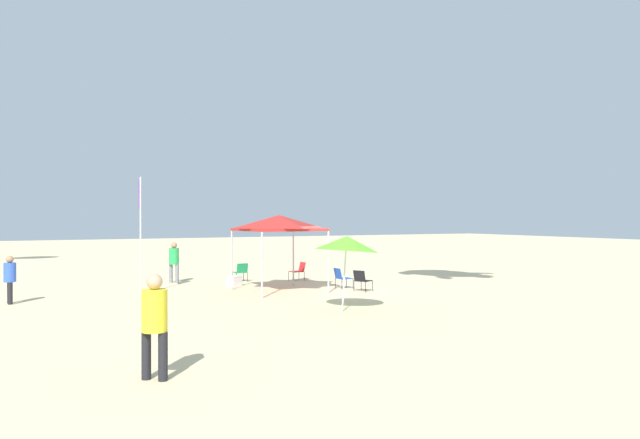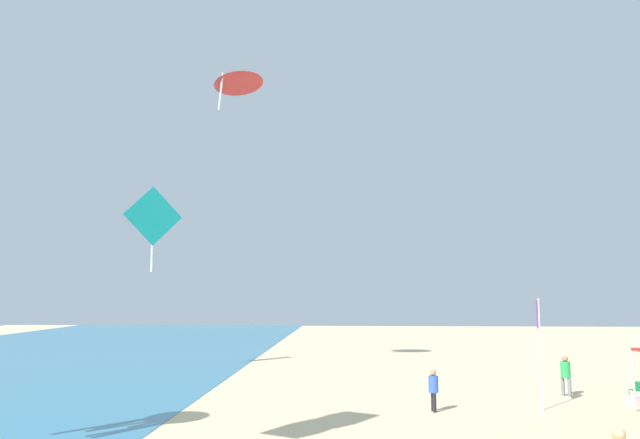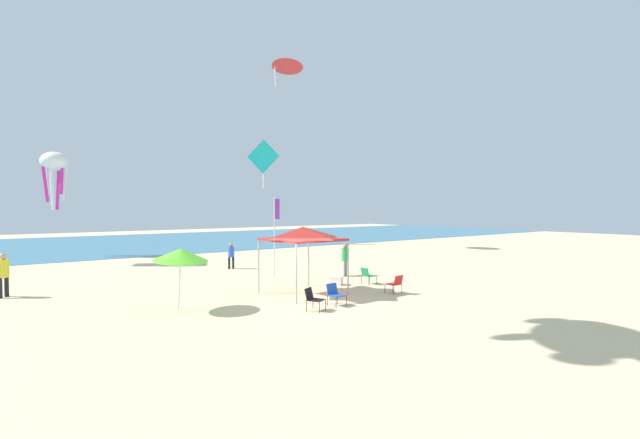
{
  "view_description": "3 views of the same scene",
  "coord_description": "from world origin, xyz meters",
  "px_view_note": "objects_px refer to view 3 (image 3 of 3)",
  "views": [
    {
      "loc": [
        -20.1,
        10.42,
        2.85
      ],
      "look_at": [
        -0.58,
        0.4,
        2.76
      ],
      "focal_mm": 33.48,
      "sensor_mm": 36.0,
      "label": 1
    },
    {
      "loc": [
        -22.99,
        13.65,
        4.63
      ],
      "look_at": [
        -0.08,
        14.84,
        7.23
      ],
      "focal_mm": 35.15,
      "sensor_mm": 36.0,
      "label": 2
    },
    {
      "loc": [
        -10.01,
        -14.43,
        3.76
      ],
      "look_at": [
        2.17,
        1.84,
        3.21
      ],
      "focal_mm": 24.96,
      "sensor_mm": 36.0,
      "label": 3
    }
  ],
  "objects_px": {
    "folding_chair_right_of_tent": "(313,298)",
    "person_watching_sky": "(231,254)",
    "banner_flag": "(275,229)",
    "canopy_tent": "(303,234)",
    "person_near_umbrella": "(345,257)",
    "folding_chair_facing_ocean": "(395,283)",
    "beach_umbrella": "(181,255)",
    "kite_diamond_teal": "(263,158)",
    "folding_chair_near_cooler": "(367,274)",
    "folding_chair_left_of_tent": "(335,293)",
    "kite_delta_red": "(287,64)",
    "cooler_box": "(336,281)",
    "kite_octopus_white": "(55,164)",
    "person_by_tent": "(3,271)"
  },
  "relations": [
    {
      "from": "folding_chair_right_of_tent",
      "to": "person_watching_sky",
      "type": "xyz_separation_m",
      "value": [
        2.46,
        11.96,
        0.46
      ]
    },
    {
      "from": "cooler_box",
      "to": "canopy_tent",
      "type": "bearing_deg",
      "value": -160.43
    },
    {
      "from": "cooler_box",
      "to": "person_near_umbrella",
      "type": "xyz_separation_m",
      "value": [
        2.22,
        1.95,
        0.83
      ]
    },
    {
      "from": "folding_chair_facing_ocean",
      "to": "folding_chair_left_of_tent",
      "type": "bearing_deg",
      "value": 1.42
    },
    {
      "from": "folding_chair_near_cooler",
      "to": "kite_delta_red",
      "type": "bearing_deg",
      "value": -21.76
    },
    {
      "from": "folding_chair_left_of_tent",
      "to": "kite_delta_red",
      "type": "xyz_separation_m",
      "value": [
        11.63,
        21.48,
        16.45
      ]
    },
    {
      "from": "folding_chair_left_of_tent",
      "to": "kite_diamond_teal",
      "type": "relative_size",
      "value": 0.16
    },
    {
      "from": "folding_chair_right_of_tent",
      "to": "banner_flag",
      "type": "relative_size",
      "value": 0.19
    },
    {
      "from": "cooler_box",
      "to": "kite_delta_red",
      "type": "distance_m",
      "value": 26.06
    },
    {
      "from": "folding_chair_facing_ocean",
      "to": "folding_chair_right_of_tent",
      "type": "xyz_separation_m",
      "value": [
        -4.75,
        -0.43,
        0.0
      ]
    },
    {
      "from": "folding_chair_right_of_tent",
      "to": "cooler_box",
      "type": "relative_size",
      "value": 1.1
    },
    {
      "from": "cooler_box",
      "to": "person_by_tent",
      "type": "bearing_deg",
      "value": 155.58
    },
    {
      "from": "folding_chair_left_of_tent",
      "to": "kite_octopus_white",
      "type": "distance_m",
      "value": 27.7
    },
    {
      "from": "banner_flag",
      "to": "person_watching_sky",
      "type": "height_order",
      "value": "banner_flag"
    },
    {
      "from": "canopy_tent",
      "to": "folding_chair_near_cooler",
      "type": "relative_size",
      "value": 3.7
    },
    {
      "from": "cooler_box",
      "to": "kite_diamond_teal",
      "type": "bearing_deg",
      "value": 68.64
    },
    {
      "from": "cooler_box",
      "to": "kite_diamond_teal",
      "type": "distance_m",
      "value": 25.99
    },
    {
      "from": "beach_umbrella",
      "to": "folding_chair_facing_ocean",
      "type": "xyz_separation_m",
      "value": [
        8.6,
        -2.43,
        -1.57
      ]
    },
    {
      "from": "folding_chair_near_cooler",
      "to": "kite_diamond_teal",
      "type": "distance_m",
      "value": 26.18
    },
    {
      "from": "cooler_box",
      "to": "banner_flag",
      "type": "xyz_separation_m",
      "value": [
        -1.05,
        3.97,
        2.39
      ]
    },
    {
      "from": "folding_chair_near_cooler",
      "to": "folding_chair_left_of_tent",
      "type": "xyz_separation_m",
      "value": [
        -4.23,
        -2.72,
        0.0
      ]
    },
    {
      "from": "beach_umbrella",
      "to": "folding_chair_facing_ocean",
      "type": "height_order",
      "value": "beach_umbrella"
    },
    {
      "from": "folding_chair_facing_ocean",
      "to": "banner_flag",
      "type": "height_order",
      "value": "banner_flag"
    },
    {
      "from": "folding_chair_facing_ocean",
      "to": "folding_chair_right_of_tent",
      "type": "bearing_deg",
      "value": 3.18
    },
    {
      "from": "folding_chair_facing_ocean",
      "to": "folding_chair_right_of_tent",
      "type": "relative_size",
      "value": 1.0
    },
    {
      "from": "banner_flag",
      "to": "person_by_tent",
      "type": "height_order",
      "value": "banner_flag"
    },
    {
      "from": "folding_chair_facing_ocean",
      "to": "kite_diamond_teal",
      "type": "distance_m",
      "value": 28.65
    },
    {
      "from": "folding_chair_near_cooler",
      "to": "person_near_umbrella",
      "type": "relative_size",
      "value": 0.46
    },
    {
      "from": "canopy_tent",
      "to": "beach_umbrella",
      "type": "relative_size",
      "value": 1.28
    },
    {
      "from": "person_near_umbrella",
      "to": "person_by_tent",
      "type": "xyz_separation_m",
      "value": [
        -15.28,
        3.97,
        0.06
      ]
    },
    {
      "from": "folding_chair_right_of_tent",
      "to": "folding_chair_near_cooler",
      "type": "bearing_deg",
      "value": 1.52
    },
    {
      "from": "folding_chair_left_of_tent",
      "to": "kite_octopus_white",
      "type": "xyz_separation_m",
      "value": [
        -6.48,
        26.12,
        6.57
      ]
    },
    {
      "from": "canopy_tent",
      "to": "folding_chair_left_of_tent",
      "type": "height_order",
      "value": "canopy_tent"
    },
    {
      "from": "folding_chair_facing_ocean",
      "to": "folding_chair_left_of_tent",
      "type": "distance_m",
      "value": 3.57
    },
    {
      "from": "folding_chair_right_of_tent",
      "to": "person_watching_sky",
      "type": "distance_m",
      "value": 12.22
    },
    {
      "from": "folding_chair_right_of_tent",
      "to": "kite_delta_red",
      "type": "height_order",
      "value": "kite_delta_red"
    },
    {
      "from": "cooler_box",
      "to": "banner_flag",
      "type": "relative_size",
      "value": 0.17
    },
    {
      "from": "banner_flag",
      "to": "folding_chair_right_of_tent",
      "type": "bearing_deg",
      "value": -111.51
    },
    {
      "from": "person_watching_sky",
      "to": "kite_diamond_teal",
      "type": "xyz_separation_m",
      "value": [
        10.56,
        14.62,
        7.82
      ]
    },
    {
      "from": "banner_flag",
      "to": "kite_delta_red",
      "type": "height_order",
      "value": "kite_delta_red"
    },
    {
      "from": "canopy_tent",
      "to": "person_near_umbrella",
      "type": "xyz_separation_m",
      "value": [
        4.82,
        2.87,
        -1.58
      ]
    },
    {
      "from": "folding_chair_left_of_tent",
      "to": "cooler_box",
      "type": "bearing_deg",
      "value": 48.78
    },
    {
      "from": "folding_chair_right_of_tent",
      "to": "person_watching_sky",
      "type": "relative_size",
      "value": 0.52
    },
    {
      "from": "banner_flag",
      "to": "kite_delta_red",
      "type": "bearing_deg",
      "value": 55.05
    },
    {
      "from": "beach_umbrella",
      "to": "kite_delta_red",
      "type": "relative_size",
      "value": 0.58
    },
    {
      "from": "kite_delta_red",
      "to": "folding_chair_right_of_tent",
      "type": "bearing_deg",
      "value": -75.41
    },
    {
      "from": "folding_chair_right_of_tent",
      "to": "kite_octopus_white",
      "type": "bearing_deg",
      "value": 74.44
    },
    {
      "from": "cooler_box",
      "to": "banner_flag",
      "type": "height_order",
      "value": "banner_flag"
    },
    {
      "from": "kite_octopus_white",
      "to": "folding_chair_near_cooler",
      "type": "bearing_deg",
      "value": 167.64
    },
    {
      "from": "person_near_umbrella",
      "to": "kite_octopus_white",
      "type": "xyz_separation_m",
      "value": [
        -11.6,
        20.66,
        6.01
      ]
    }
  ]
}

